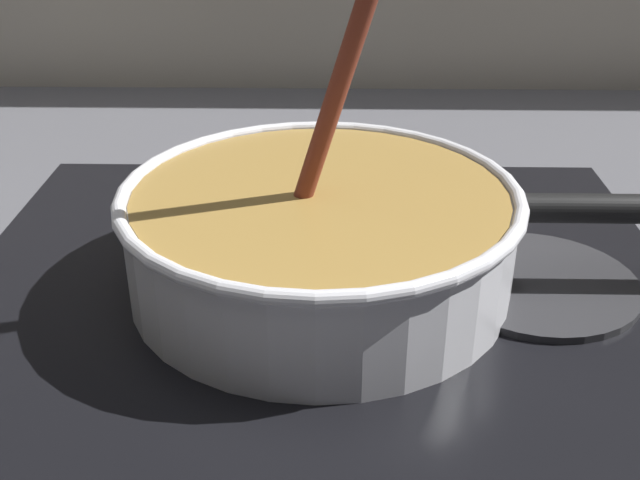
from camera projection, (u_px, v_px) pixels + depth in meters
name	position (u px, v px, depth m)	size (l,w,h in m)	color
hob_plate	(320.00, 290.00, 0.59)	(0.56, 0.48, 0.01)	black
burner_ring	(320.00, 279.00, 0.59)	(0.19, 0.19, 0.01)	#592D0C
spare_burner	(536.00, 282.00, 0.59)	(0.16, 0.16, 0.01)	#262628
cooking_pan	(322.00, 234.00, 0.57)	(0.46, 0.30, 0.31)	silver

